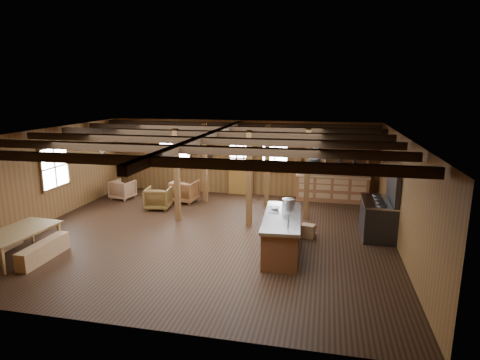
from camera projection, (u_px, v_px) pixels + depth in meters
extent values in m
cube|color=black|center=(207.00, 235.00, 11.08)|extent=(10.00, 9.00, 0.02)
cube|color=black|center=(205.00, 133.00, 10.45)|extent=(10.00, 9.00, 0.02)
cube|color=brown|center=(42.00, 177.00, 11.80)|extent=(0.02, 9.00, 2.80)
cube|color=brown|center=(403.00, 196.00, 9.74)|extent=(0.02, 9.00, 2.80)
cube|color=brown|center=(241.00, 158.00, 15.06)|extent=(10.00, 0.02, 2.80)
cube|color=brown|center=(124.00, 250.00, 6.47)|extent=(10.00, 0.02, 2.80)
cube|color=black|center=(147.00, 161.00, 7.15)|extent=(9.80, 0.12, 0.18)
cube|color=black|center=(177.00, 149.00, 8.58)|extent=(9.80, 0.12, 0.18)
cube|color=black|center=(199.00, 140.00, 10.00)|extent=(9.80, 0.12, 0.18)
cube|color=black|center=(215.00, 134.00, 11.43)|extent=(9.80, 0.12, 0.18)
cube|color=black|center=(228.00, 129.00, 12.86)|extent=(9.80, 0.12, 0.18)
cube|color=black|center=(236.00, 125.00, 14.10)|extent=(9.80, 0.12, 0.18)
cube|color=black|center=(205.00, 138.00, 10.48)|extent=(0.18, 8.82, 0.18)
cube|color=#452713|center=(177.00, 176.00, 11.97)|extent=(0.15, 0.15, 2.80)
cube|color=#452713|center=(205.00, 163.00, 14.02)|extent=(0.15, 0.15, 2.80)
cube|color=#452713|center=(249.00, 179.00, 11.51)|extent=(0.15, 0.15, 2.80)
cube|color=#452713|center=(267.00, 165.00, 13.57)|extent=(0.15, 0.15, 2.80)
cube|color=#452713|center=(307.00, 174.00, 12.14)|extent=(0.15, 0.15, 2.80)
cube|color=brown|center=(240.00, 180.00, 15.20)|extent=(0.90, 0.06, 1.10)
cube|color=#452713|center=(228.00, 167.00, 15.18)|extent=(0.06, 0.08, 2.10)
cube|color=#452713|center=(253.00, 168.00, 14.99)|extent=(0.06, 0.08, 2.10)
cube|color=#452713|center=(240.00, 139.00, 14.85)|extent=(1.02, 0.08, 0.06)
cube|color=white|center=(240.00, 154.00, 14.97)|extent=(0.84, 0.02, 0.90)
cube|color=white|center=(175.00, 150.00, 15.51)|extent=(1.20, 0.02, 1.20)
cube|color=#452713|center=(175.00, 150.00, 15.51)|extent=(1.32, 0.06, 1.32)
cube|color=white|center=(275.00, 154.00, 14.71)|extent=(0.90, 0.02, 1.20)
cube|color=#452713|center=(275.00, 154.00, 14.71)|extent=(1.02, 0.06, 1.32)
cube|color=white|center=(54.00, 167.00, 12.22)|extent=(0.02, 1.20, 1.20)
cube|color=#452713|center=(54.00, 167.00, 12.22)|extent=(0.14, 1.24, 1.32)
cube|color=beige|center=(207.00, 146.00, 15.19)|extent=(0.50, 0.03, 0.40)
cube|color=black|center=(207.00, 146.00, 15.18)|extent=(0.55, 0.02, 0.45)
cube|color=beige|center=(192.00, 148.00, 15.34)|extent=(0.35, 0.03, 0.45)
cube|color=black|center=(192.00, 148.00, 15.33)|extent=(0.40, 0.02, 0.50)
cube|color=beige|center=(207.00, 159.00, 15.31)|extent=(0.40, 0.03, 0.30)
cube|color=black|center=(207.00, 159.00, 15.30)|extent=(0.45, 0.02, 0.35)
cube|color=brown|center=(332.00, 189.00, 14.28)|extent=(2.50, 0.55, 0.90)
cube|color=brown|center=(333.00, 176.00, 14.16)|extent=(2.55, 0.60, 0.06)
cube|color=brown|center=(333.00, 162.00, 14.12)|extent=(2.30, 0.35, 0.04)
cube|color=brown|center=(334.00, 153.00, 14.04)|extent=(2.30, 0.35, 0.04)
cube|color=brown|center=(334.00, 143.00, 13.96)|extent=(2.30, 0.35, 0.04)
cube|color=brown|center=(301.00, 151.00, 14.28)|extent=(0.04, 0.35, 1.40)
cube|color=brown|center=(368.00, 154.00, 13.80)|extent=(0.04, 0.35, 1.40)
cylinder|color=#313134|center=(101.00, 139.00, 11.12)|extent=(0.02, 0.02, 0.45)
cone|color=silver|center=(102.00, 151.00, 11.19)|extent=(0.36, 0.36, 0.22)
cylinder|color=#313134|center=(178.00, 133.00, 12.72)|extent=(0.02, 0.02, 0.45)
cone|color=silver|center=(178.00, 143.00, 12.79)|extent=(0.36, 0.36, 0.22)
cylinder|color=#313134|center=(319.00, 145.00, 10.19)|extent=(0.04, 3.00, 0.04)
cylinder|color=#313134|center=(318.00, 159.00, 8.93)|extent=(0.01, 0.01, 0.27)
cylinder|color=silver|center=(318.00, 168.00, 8.98)|extent=(0.20, 0.20, 0.14)
cylinder|color=#313134|center=(315.00, 155.00, 9.23)|extent=(0.01, 0.01, 0.18)
cylinder|color=#313134|center=(314.00, 161.00, 9.26)|extent=(0.27, 0.27, 0.14)
cylinder|color=#313134|center=(320.00, 154.00, 9.49)|extent=(0.01, 0.01, 0.23)
cylinder|color=silver|center=(320.00, 161.00, 9.53)|extent=(0.26, 0.26, 0.14)
cylinder|color=#313134|center=(316.00, 153.00, 9.81)|extent=(0.01, 0.01, 0.28)
cylinder|color=#313134|center=(315.00, 161.00, 9.86)|extent=(0.22, 0.22, 0.14)
cylinder|color=#313134|center=(319.00, 149.00, 10.07)|extent=(0.01, 0.01, 0.16)
cylinder|color=silver|center=(318.00, 154.00, 10.10)|extent=(0.23, 0.23, 0.14)
cylinder|color=#313134|center=(318.00, 149.00, 10.37)|extent=(0.01, 0.01, 0.28)
cylinder|color=#313134|center=(318.00, 157.00, 10.42)|extent=(0.25, 0.25, 0.14)
cylinder|color=#313134|center=(321.00, 147.00, 10.64)|extent=(0.01, 0.01, 0.23)
cylinder|color=silver|center=(321.00, 154.00, 10.68)|extent=(0.28, 0.28, 0.14)
cylinder|color=#313134|center=(318.00, 144.00, 10.93)|extent=(0.01, 0.01, 0.15)
cylinder|color=#313134|center=(318.00, 149.00, 10.96)|extent=(0.20, 0.20, 0.14)
cylinder|color=#313134|center=(318.00, 145.00, 11.23)|extent=(0.01, 0.01, 0.30)
cylinder|color=silver|center=(318.00, 153.00, 11.28)|extent=(0.21, 0.21, 0.14)
cylinder|color=#313134|center=(317.00, 143.00, 11.53)|extent=(0.01, 0.01, 0.28)
cylinder|color=#313134|center=(317.00, 150.00, 11.57)|extent=(0.21, 0.21, 0.14)
cube|color=brown|center=(282.00, 236.00, 9.80)|extent=(0.95, 2.44, 0.86)
cube|color=silver|center=(282.00, 217.00, 9.70)|extent=(1.03, 2.55, 0.08)
cylinder|color=#313134|center=(279.00, 225.00, 9.13)|extent=(0.44, 0.44, 0.06)
cylinder|color=silver|center=(288.00, 220.00, 9.05)|extent=(0.03, 0.03, 0.30)
cube|color=brown|center=(308.00, 231.00, 10.85)|extent=(0.45, 0.36, 0.36)
cube|color=#313134|center=(378.00, 219.00, 10.91)|extent=(0.85, 1.59, 0.95)
cube|color=silver|center=(379.00, 201.00, 10.80)|extent=(0.87, 1.61, 0.04)
cube|color=#313134|center=(394.00, 182.00, 10.61)|extent=(0.12, 1.59, 1.06)
cube|color=silver|center=(391.00, 162.00, 10.52)|extent=(0.40, 1.70, 0.05)
imported|color=olive|center=(20.00, 244.00, 9.53)|extent=(1.22, 1.98, 0.67)
cube|color=brown|center=(44.00, 251.00, 9.43)|extent=(0.29, 1.56, 0.43)
imported|color=brown|center=(158.00, 198.00, 13.38)|extent=(0.89, 0.91, 0.73)
imported|color=brown|center=(185.00, 191.00, 14.18)|extent=(0.93, 0.95, 0.78)
imported|color=brown|center=(123.00, 189.00, 14.63)|extent=(0.84, 0.86, 0.69)
cylinder|color=silver|center=(288.00, 202.00, 10.46)|extent=(0.33, 0.33, 0.20)
imported|color=silver|center=(274.00, 208.00, 10.20)|extent=(0.35, 0.35, 0.07)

